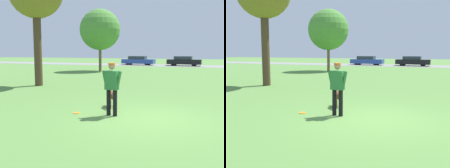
{
  "view_description": "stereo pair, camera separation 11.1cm",
  "coord_description": "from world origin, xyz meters",
  "views": [
    {
      "loc": [
        1.66,
        -7.39,
        1.96
      ],
      "look_at": [
        -1.35,
        0.5,
        0.9
      ],
      "focal_mm": 42.0,
      "sensor_mm": 36.0,
      "label": 1
    },
    {
      "loc": [
        1.77,
        -7.35,
        1.96
      ],
      "look_at": [
        -1.35,
        0.5,
        0.9
      ],
      "focal_mm": 42.0,
      "sensor_mm": 36.0,
      "label": 2
    }
  ],
  "objects": [
    {
      "name": "ground_plane",
      "position": [
        0.0,
        0.0,
        0.0
      ],
      "size": [
        120.0,
        120.0,
        0.0
      ],
      "primitive_type": "plane",
      "color": "#56843D"
    },
    {
      "name": "far_road_strip",
      "position": [
        0.0,
        28.52,
        0.01
      ],
      "size": [
        120.0,
        6.0,
        0.01
      ],
      "color": "gray",
      "rests_on": "ground_plane"
    },
    {
      "name": "person",
      "position": [
        -1.13,
        -0.08,
        0.95
      ],
      "size": [
        0.66,
        0.25,
        1.61
      ],
      "rotation": [
        0.0,
        0.0,
        -0.09
      ],
      "color": "black",
      "rests_on": "ground_plane"
    },
    {
      "name": "dog",
      "position": [
        -1.58,
        1.11,
        0.41
      ],
      "size": [
        0.52,
        0.92,
        0.6
      ],
      "rotation": [
        0.0,
        0.0,
        2.0
      ],
      "color": "brown",
      "rests_on": "ground_plane"
    },
    {
      "name": "frisbee",
      "position": [
        -2.29,
        -0.19,
        0.01
      ],
      "size": [
        0.23,
        0.23,
        0.02
      ],
      "color": "orange",
      "rests_on": "ground_plane"
    },
    {
      "name": "tree_far_left",
      "position": [
        -8.71,
        16.49,
        4.03
      ],
      "size": [
        3.98,
        3.98,
        6.03
      ],
      "color": "brown",
      "rests_on": "ground_plane"
    },
    {
      "name": "parked_car_blue",
      "position": [
        -8.15,
        28.8,
        0.62
      ],
      "size": [
        4.6,
        1.78,
        1.25
      ],
      "rotation": [
        0.0,
        0.0,
        -0.01
      ],
      "color": "#284293",
      "rests_on": "ground_plane"
    },
    {
      "name": "parked_car_black",
      "position": [
        -1.83,
        28.66,
        0.65
      ],
      "size": [
        4.41,
        1.86,
        1.28
      ],
      "rotation": [
        0.0,
        0.0,
        -0.01
      ],
      "color": "black",
      "rests_on": "ground_plane"
    }
  ]
}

